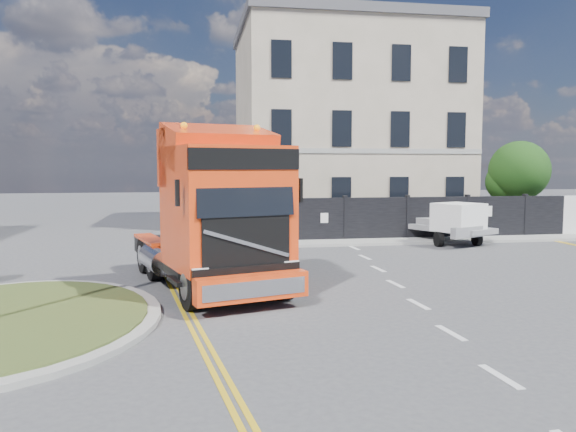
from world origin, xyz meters
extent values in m
plane|color=#424244|center=(0.00, 0.00, 0.00)|extent=(120.00, 120.00, 0.00)
cylinder|color=gray|center=(-7.00, -3.00, 0.06)|extent=(6.80, 6.80, 0.12)
cylinder|color=#30471C|center=(-7.00, -3.00, 0.14)|extent=(6.20, 6.20, 0.05)
cube|color=black|center=(6.00, 9.00, 1.00)|extent=(18.00, 0.25, 2.00)
cube|color=silver|center=(14.50, 9.00, 1.00)|extent=(2.60, 0.12, 2.00)
cube|color=#C4B29C|center=(6.00, 16.50, 5.50)|extent=(12.00, 10.00, 11.00)
cube|color=#4C4C51|center=(6.00, 16.50, 11.25)|extent=(12.30, 10.30, 0.50)
cube|color=#C4B29C|center=(3.00, 16.50, 12.00)|extent=(0.80, 0.80, 1.60)
cube|color=#C4B29C|center=(9.00, 16.50, 12.00)|extent=(0.80, 0.80, 1.60)
cylinder|color=#382619|center=(14.50, 12.00, 1.20)|extent=(0.24, 0.24, 2.40)
sphere|color=black|center=(14.50, 12.00, 3.20)|extent=(3.20, 3.20, 3.20)
sphere|color=black|center=(14.00, 12.40, 2.60)|extent=(2.20, 2.20, 2.20)
cube|color=gray|center=(6.00, 8.10, 0.06)|extent=(20.00, 1.60, 0.12)
cube|color=black|center=(-2.55, 0.63, 0.83)|extent=(4.57, 7.47, 0.50)
cube|color=#F13E11|center=(-2.01, -1.24, 2.39)|extent=(3.47, 3.55, 3.11)
cube|color=#F13E11|center=(-2.33, -0.12, 3.66)|extent=(2.94, 1.74, 1.55)
cube|color=black|center=(-1.61, -2.60, 2.83)|extent=(2.36, 0.75, 1.17)
cube|color=#F13E11|center=(-1.51, -2.94, 0.61)|extent=(2.77, 1.15, 0.61)
cylinder|color=black|center=(-2.91, -2.42, 0.58)|extent=(0.66, 1.21, 1.15)
cylinder|color=gray|center=(-2.91, -2.42, 0.58)|extent=(0.56, 0.72, 0.63)
cylinder|color=black|center=(-0.61, -1.75, 0.58)|extent=(0.66, 1.21, 1.15)
cylinder|color=gray|center=(-0.61, -1.75, 0.58)|extent=(0.56, 0.72, 0.63)
cylinder|color=black|center=(-4.01, 1.36, 0.58)|extent=(0.66, 1.21, 1.15)
cylinder|color=gray|center=(-4.01, 1.36, 0.58)|extent=(0.56, 0.72, 0.63)
cylinder|color=black|center=(-1.71, 2.03, 0.58)|extent=(0.66, 1.21, 1.15)
cylinder|color=gray|center=(-1.71, 2.03, 0.58)|extent=(0.56, 0.72, 0.63)
cylinder|color=black|center=(-4.38, 2.64, 0.58)|extent=(0.66, 1.21, 1.15)
cylinder|color=gray|center=(-4.38, 2.64, 0.58)|extent=(0.56, 0.72, 0.63)
cylinder|color=black|center=(-2.08, 3.31, 0.58)|extent=(0.66, 1.21, 1.15)
cylinder|color=gray|center=(-2.08, 3.31, 0.58)|extent=(0.56, 0.72, 0.63)
cube|color=gray|center=(8.38, 8.00, 0.65)|extent=(3.49, 4.78, 0.23)
cube|color=white|center=(8.38, 6.61, 1.25)|extent=(2.30, 2.26, 1.21)
cylinder|color=black|center=(7.50, 6.61, 0.32)|extent=(0.23, 0.65, 0.65)
cylinder|color=black|center=(9.26, 6.61, 0.32)|extent=(0.23, 0.65, 0.65)
cylinder|color=black|center=(7.50, 9.39, 0.32)|extent=(0.23, 0.65, 0.65)
cylinder|color=black|center=(9.26, 9.39, 0.32)|extent=(0.23, 0.65, 0.65)
camera|label=1|loc=(-2.82, -15.81, 3.44)|focal=35.00mm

